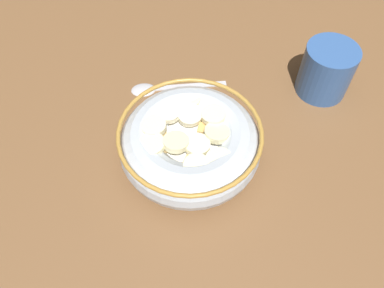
# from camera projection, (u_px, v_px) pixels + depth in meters

# --- Properties ---
(ground_plane) EXTENTS (1.39, 1.39, 0.02)m
(ground_plane) POSITION_uv_depth(u_px,v_px,m) (192.00, 160.00, 0.56)
(ground_plane) COLOR brown
(cereal_bowl) EXTENTS (0.19, 0.19, 0.07)m
(cereal_bowl) POSITION_uv_depth(u_px,v_px,m) (192.00, 143.00, 0.53)
(cereal_bowl) COLOR #B2BCC6
(cereal_bowl) RESTS_ON ground_plane
(spoon) EXTENTS (0.03, 0.16, 0.01)m
(spoon) POSITION_uv_depth(u_px,v_px,m) (161.00, 87.00, 0.62)
(spoon) COLOR #B7B7BC
(spoon) RESTS_ON ground_plane
(coffee_mug) EXTENTS (0.11, 0.08, 0.08)m
(coffee_mug) POSITION_uv_depth(u_px,v_px,m) (328.00, 70.00, 0.60)
(coffee_mug) COLOR #335999
(coffee_mug) RESTS_ON ground_plane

